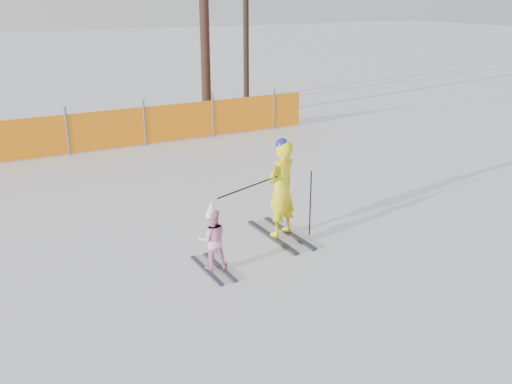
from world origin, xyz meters
TOP-DOWN VIEW (x-y plane):
  - ground at (0.00, 0.00)m, footprint 120.00×120.00m
  - adult at (0.66, 0.83)m, footprint 0.68×1.53m
  - child at (-0.86, 0.26)m, footprint 0.53×1.05m
  - ski_poles at (0.45, 0.58)m, footprint 1.87×0.50m
  - safety_fence at (-1.94, 7.74)m, footprint 14.92×0.06m
  - tree_trunks at (1.57, 10.49)m, footprint 11.99×2.62m

SIDE VIEW (x-z plane):
  - ground at x=0.00m, z-range 0.00..0.00m
  - child at x=-0.86m, z-range -0.05..1.04m
  - safety_fence at x=-1.94m, z-range -0.07..1.18m
  - adult at x=0.66m, z-range -0.01..1.69m
  - ski_poles at x=0.45m, z-range 0.28..1.42m
  - tree_trunks at x=1.57m, z-range -0.54..6.80m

